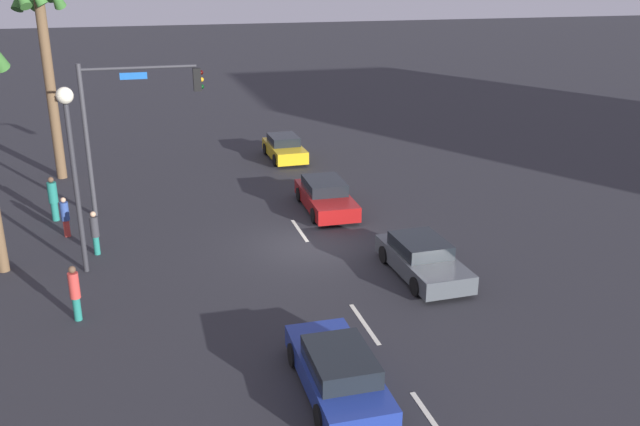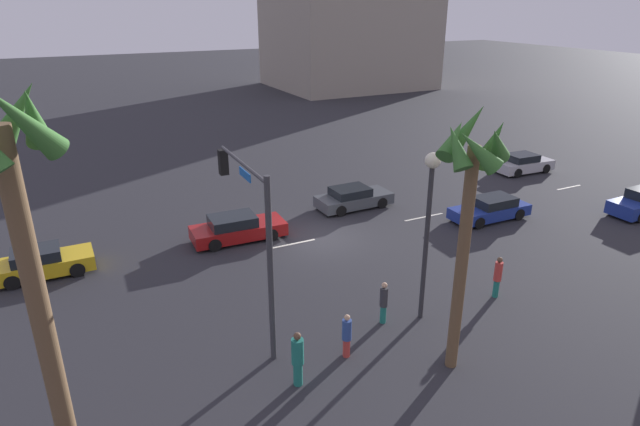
{
  "view_description": "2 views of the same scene",
  "coord_description": "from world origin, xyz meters",
  "px_view_note": "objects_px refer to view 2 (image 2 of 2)",
  "views": [
    {
      "loc": [
        -23.74,
        6.23,
        10.14
      ],
      "look_at": [
        -0.69,
        -0.23,
        1.54
      ],
      "focal_mm": 38.48,
      "sensor_mm": 36.0,
      "label": 1
    },
    {
      "loc": [
        11.0,
        22.25,
        11.3
      ],
      "look_at": [
        -0.12,
        -0.3,
        1.26
      ],
      "focal_mm": 30.0,
      "sensor_mm": 36.0,
      "label": 2
    }
  ],
  "objects_px": {
    "car_4": "(491,209)",
    "pedestrian_2": "(384,301)",
    "palm_tree_2": "(470,180)",
    "building_2": "(348,16)",
    "car_5": "(353,198)",
    "pedestrian_1": "(498,276)",
    "traffic_signal": "(252,222)",
    "palm_tree_0": "(15,208)",
    "car_2": "(523,164)",
    "pedestrian_3": "(347,335)",
    "car_1": "(42,263)",
    "streetlamp": "(429,207)",
    "car_0": "(237,228)",
    "pedestrian_0": "(298,358)"
  },
  "relations": [
    {
      "from": "car_4",
      "to": "pedestrian_2",
      "type": "relative_size",
      "value": 2.69
    },
    {
      "from": "palm_tree_2",
      "to": "building_2",
      "type": "bearing_deg",
      "value": -115.78
    },
    {
      "from": "car_5",
      "to": "pedestrian_1",
      "type": "bearing_deg",
      "value": 91.1
    },
    {
      "from": "traffic_signal",
      "to": "car_4",
      "type": "bearing_deg",
      "value": -163.21
    },
    {
      "from": "pedestrian_2",
      "to": "palm_tree_0",
      "type": "relative_size",
      "value": 0.17
    },
    {
      "from": "car_2",
      "to": "traffic_signal",
      "type": "xyz_separation_m",
      "value": [
        23.56,
        10.27,
        3.77
      ]
    },
    {
      "from": "pedestrian_3",
      "to": "car_4",
      "type": "bearing_deg",
      "value": -150.92
    },
    {
      "from": "car_1",
      "to": "streetlamp",
      "type": "xyz_separation_m",
      "value": [
        -12.87,
        10.12,
        3.92
      ]
    },
    {
      "from": "car_5",
      "to": "streetlamp",
      "type": "relative_size",
      "value": 0.69
    },
    {
      "from": "car_1",
      "to": "car_5",
      "type": "relative_size",
      "value": 0.91
    },
    {
      "from": "streetlamp",
      "to": "palm_tree_2",
      "type": "relative_size",
      "value": 0.76
    },
    {
      "from": "car_0",
      "to": "car_1",
      "type": "xyz_separation_m",
      "value": [
        8.84,
        -0.15,
        -0.01
      ]
    },
    {
      "from": "streetlamp",
      "to": "building_2",
      "type": "bearing_deg",
      "value": -116.25
    },
    {
      "from": "car_1",
      "to": "building_2",
      "type": "bearing_deg",
      "value": -132.22
    },
    {
      "from": "pedestrian_1",
      "to": "palm_tree_0",
      "type": "height_order",
      "value": "palm_tree_0"
    },
    {
      "from": "car_4",
      "to": "pedestrian_2",
      "type": "xyz_separation_m",
      "value": [
        10.87,
        6.09,
        0.32
      ]
    },
    {
      "from": "pedestrian_2",
      "to": "building_2",
      "type": "distance_m",
      "value": 60.32
    },
    {
      "from": "palm_tree_2",
      "to": "car_2",
      "type": "bearing_deg",
      "value": -141.14
    },
    {
      "from": "palm_tree_2",
      "to": "building_2",
      "type": "distance_m",
      "value": 62.23
    },
    {
      "from": "pedestrian_3",
      "to": "palm_tree_2",
      "type": "height_order",
      "value": "palm_tree_2"
    },
    {
      "from": "pedestrian_2",
      "to": "car_2",
      "type": "bearing_deg",
      "value": -148.42
    },
    {
      "from": "palm_tree_0",
      "to": "building_2",
      "type": "height_order",
      "value": "building_2"
    },
    {
      "from": "car_2",
      "to": "pedestrian_2",
      "type": "bearing_deg",
      "value": 31.58
    },
    {
      "from": "car_4",
      "to": "pedestrian_3",
      "type": "height_order",
      "value": "pedestrian_3"
    },
    {
      "from": "car_2",
      "to": "palm_tree_2",
      "type": "bearing_deg",
      "value": 38.86
    },
    {
      "from": "car_1",
      "to": "streetlamp",
      "type": "relative_size",
      "value": 0.63
    },
    {
      "from": "car_2",
      "to": "building_2",
      "type": "relative_size",
      "value": 0.21
    },
    {
      "from": "car_1",
      "to": "car_5",
      "type": "distance_m",
      "value": 16.36
    },
    {
      "from": "car_1",
      "to": "pedestrian_1",
      "type": "height_order",
      "value": "pedestrian_1"
    },
    {
      "from": "car_2",
      "to": "car_4",
      "type": "relative_size",
      "value": 0.92
    },
    {
      "from": "traffic_signal",
      "to": "pedestrian_0",
      "type": "xyz_separation_m",
      "value": [
        -0.18,
        3.25,
        -3.38
      ]
    },
    {
      "from": "car_2",
      "to": "pedestrian_3",
      "type": "height_order",
      "value": "pedestrian_3"
    },
    {
      "from": "car_1",
      "to": "traffic_signal",
      "type": "distance_m",
      "value": 11.47
    },
    {
      "from": "car_5",
      "to": "pedestrian_2",
      "type": "height_order",
      "value": "pedestrian_2"
    },
    {
      "from": "car_5",
      "to": "pedestrian_1",
      "type": "xyz_separation_m",
      "value": [
        -0.22,
        11.42,
        0.37
      ]
    },
    {
      "from": "car_1",
      "to": "building_2",
      "type": "height_order",
      "value": "building_2"
    },
    {
      "from": "streetlamp",
      "to": "pedestrian_2",
      "type": "distance_m",
      "value": 3.93
    },
    {
      "from": "pedestrian_1",
      "to": "pedestrian_2",
      "type": "bearing_deg",
      "value": -4.81
    },
    {
      "from": "car_5",
      "to": "palm_tree_2",
      "type": "distance_m",
      "value": 15.82
    },
    {
      "from": "streetlamp",
      "to": "pedestrian_0",
      "type": "height_order",
      "value": "streetlamp"
    },
    {
      "from": "pedestrian_0",
      "to": "palm_tree_2",
      "type": "bearing_deg",
      "value": 165.44
    },
    {
      "from": "car_2",
      "to": "streetlamp",
      "type": "relative_size",
      "value": 0.65
    },
    {
      "from": "pedestrian_0",
      "to": "palm_tree_2",
      "type": "distance_m",
      "value": 7.5
    },
    {
      "from": "pedestrian_3",
      "to": "palm_tree_2",
      "type": "relative_size",
      "value": 0.19
    },
    {
      "from": "car_2",
      "to": "pedestrian_1",
      "type": "xyz_separation_m",
      "value": [
        13.94,
        12.17,
        0.34
      ]
    },
    {
      "from": "pedestrian_1",
      "to": "pedestrian_3",
      "type": "height_order",
      "value": "pedestrian_1"
    },
    {
      "from": "car_2",
      "to": "car_4",
      "type": "height_order",
      "value": "car_2"
    },
    {
      "from": "car_0",
      "to": "palm_tree_0",
      "type": "bearing_deg",
      "value": 54.47
    },
    {
      "from": "pedestrian_2",
      "to": "palm_tree_2",
      "type": "bearing_deg",
      "value": 102.84
    },
    {
      "from": "car_2",
      "to": "palm_tree_2",
      "type": "distance_m",
      "value": 24.32
    }
  ]
}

